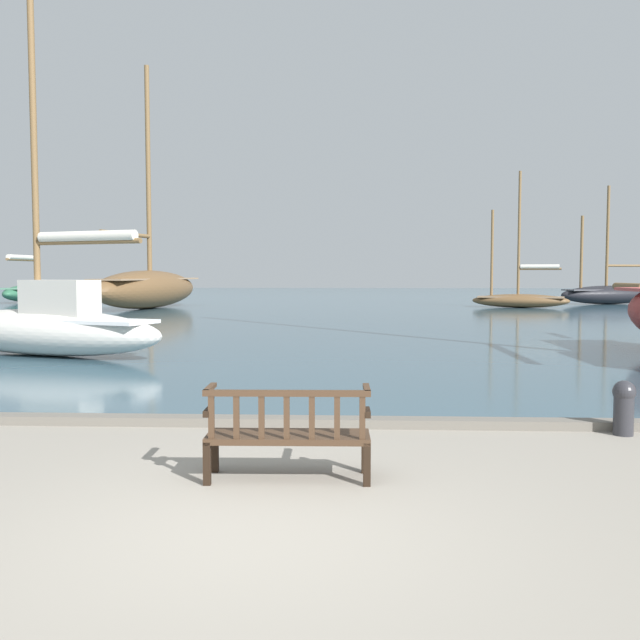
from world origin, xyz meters
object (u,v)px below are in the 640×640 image
Objects in this scene: park_bench at (288,433)px; sailboat_outer_starboard at (608,293)px; sailboat_distant_harbor at (45,324)px; sailboat_nearest_starboard at (35,291)px; sailboat_mid_port at (520,298)px; mooring_bollard at (624,405)px; sailboat_outer_port at (148,287)px.

sailboat_outer_starboard is (16.29, 37.77, 0.28)m from park_bench.
sailboat_nearest_starboard reaches higher than sailboat_distant_harbor.
sailboat_distant_harbor is 28.73m from sailboat_mid_port.
sailboat_outer_starboard reaches higher than mooring_bollard.
sailboat_mid_port is at bearing -12.47° from sailboat_nearest_starboard.
sailboat_mid_port reaches higher than park_bench.
sailboat_nearest_starboard reaches higher than park_bench.
sailboat_mid_port is at bearing 73.39° from park_bench.
sailboat_nearest_starboard is (-36.96, 2.04, 0.07)m from sailboat_outer_starboard.
sailboat_outer_port is 13.21m from sailboat_nearest_starboard.
sailboat_nearest_starboard is at bearing 176.84° from sailboat_outer_starboard.
sailboat_distant_harbor is (3.93, -21.81, -0.39)m from sailboat_outer_port.
park_bench is 4.55m from mooring_bollard.
park_bench is 0.17× the size of sailboat_nearest_starboard.
mooring_bollard is (-12.27, -35.65, -0.36)m from sailboat_outer_starboard.
park_bench is 11.61m from sailboat_distant_harbor.
mooring_bollard is at bearing 27.84° from park_bench.
mooring_bollard is (-5.84, -30.94, -0.26)m from sailboat_mid_port.
mooring_bollard is at bearing -100.69° from sailboat_mid_port.
sailboat_distant_harbor reaches higher than sailboat_mid_port.
sailboat_outer_starboard is at bearing 50.95° from sailboat_distant_harbor.
sailboat_outer_starboard is at bearing 13.48° from sailboat_outer_port.
park_bench is 41.14m from sailboat_outer_starboard.
sailboat_mid_port is (9.86, 33.06, 0.17)m from park_bench.
sailboat_distant_harbor reaches higher than mooring_bollard.
sailboat_mid_port reaches higher than sailboat_outer_starboard.
sailboat_mid_port is 0.79× the size of sailboat_nearest_starboard.
sailboat_distant_harbor reaches higher than sailboat_outer_starboard.
park_bench is at bearing -106.61° from sailboat_mid_port.
sailboat_outer_port reaches higher than park_bench.
sailboat_distant_harbor is 12.11× the size of mooring_bollard.
sailboat_outer_port is at bearing 100.22° from sailboat_distant_harbor.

